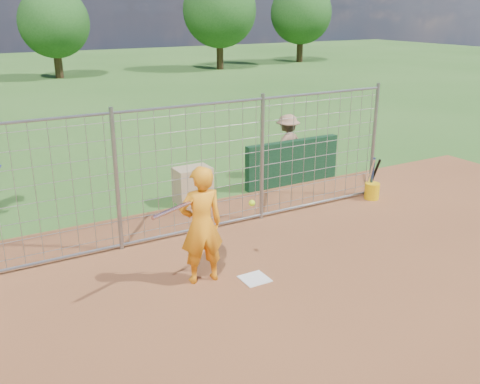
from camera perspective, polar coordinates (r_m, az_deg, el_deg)
ground at (r=8.93m, az=0.90°, el=-8.78°), size 100.00×100.00×0.00m
infield_dirt at (r=6.93m, az=14.38°, el=-18.59°), size 18.00×18.00×0.00m
home_plate at (r=8.77m, az=1.57°, el=-9.25°), size 0.43×0.43×0.02m
dugout_wall at (r=13.28m, az=5.60°, el=3.17°), size 2.60×0.20×1.10m
batter at (r=8.36m, az=-4.14°, el=-3.56°), size 0.75×0.54×1.92m
bystander_c at (r=13.78m, az=5.07°, el=4.91°), size 1.13×0.75×1.63m
equipment_bin at (r=12.05m, az=-5.05°, el=0.77°), size 0.80×0.55×0.80m
equipment_in_play at (r=7.98m, az=-4.95°, el=-1.68°), size 1.80×0.41×0.24m
bucket_with_bats at (r=12.59m, az=13.90°, el=0.35°), size 0.34×0.40×0.98m
backstop_fence at (r=10.09m, az=-4.88°, el=2.24°), size 9.08×0.08×2.60m
tree_line at (r=35.64m, az=-19.15°, el=17.38°), size 44.66×6.72×6.48m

